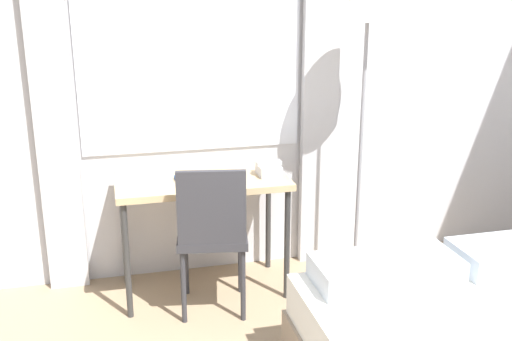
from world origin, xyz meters
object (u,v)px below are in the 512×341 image
object	(u,v)px
standing_lamp	(368,14)
telephone	(269,169)
desk_chair	(212,229)
book	(200,180)
desk	(202,190)

from	to	relation	value
standing_lamp	telephone	bearing A→B (deg)	177.63
desk_chair	book	distance (m)	0.32
desk_chair	desk	bearing A→B (deg)	101.60
desk_chair	book	xyz separation A→B (m)	(-0.03, 0.22, 0.23)
standing_lamp	book	distance (m)	1.39
desk_chair	book	bearing A→B (deg)	108.16
desk	desk_chair	size ratio (longest dim) A/B	1.13
telephone	book	size ratio (longest dim) A/B	0.59
desk	book	xyz separation A→B (m)	(-0.02, -0.07, 0.09)
book	telephone	bearing A→B (deg)	4.70
book	standing_lamp	bearing A→B (deg)	0.62
desk	desk_chair	world-z (taller)	desk_chair
desk	book	world-z (taller)	book
desk_chair	standing_lamp	size ratio (longest dim) A/B	0.47
desk_chair	book	world-z (taller)	desk_chair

